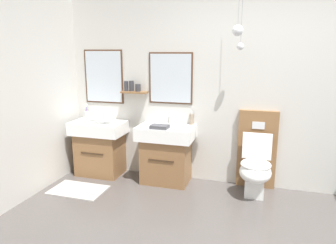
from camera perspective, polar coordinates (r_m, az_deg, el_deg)
The scene contains 10 objects.
wall_back at distance 4.06m, azimuth 16.80°, elevation 5.82°, with size 5.46×0.66×2.52m.
bath_mat at distance 4.19m, azimuth -16.04°, elevation -11.80°, with size 0.68×0.44×0.01m, color #9E9993.
vanity_sink_left at distance 4.53m, azimuth -12.29°, elevation -4.26°, with size 0.73×0.49×0.77m.
tap_on_left_sink at distance 4.58m, azimuth -11.45°, elevation 1.45°, with size 0.03×0.13×0.11m.
vanity_sink_right at distance 4.15m, azimuth -0.33°, elevation -5.51°, with size 0.73×0.49×0.77m.
tap_on_right_sink at distance 4.21m, azimuth 0.39°, elevation 0.74°, with size 0.03×0.13×0.11m.
toilet at distance 4.01m, azimuth 15.73°, elevation -7.23°, with size 0.48×0.63×1.00m.
toothbrush_cup at distance 4.71m, azimuth -14.57°, elevation 1.44°, with size 0.07×0.07×0.21m.
soap_dispenser at distance 4.13m, azimuth 4.29°, elevation 0.55°, with size 0.06×0.06×0.18m.
folded_hand_towel at distance 3.93m, azimuth -1.52°, elevation -0.87°, with size 0.22×0.16×0.04m, color #47474C.
Camera 1 is at (-0.02, -2.26, 1.71)m, focal length 33.43 mm.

